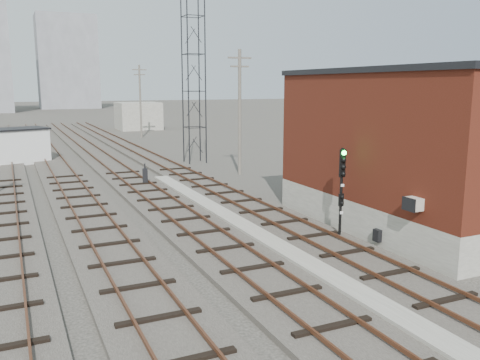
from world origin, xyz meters
TOP-DOWN VIEW (x-y plane):
  - ground at (0.00, 60.00)m, footprint 320.00×320.00m
  - track_right at (2.50, 39.00)m, footprint 3.20×90.00m
  - track_mid_right at (-1.50, 39.00)m, footprint 3.20×90.00m
  - track_mid_left at (-5.50, 39.00)m, footprint 3.20×90.00m
  - track_left at (-9.50, 39.00)m, footprint 3.20×90.00m
  - platform_curb at (0.50, 14.00)m, footprint 0.90×28.00m
  - brick_building at (7.50, 12.00)m, footprint 6.54×12.20m
  - lattice_tower at (5.50, 35.00)m, footprint 1.60×1.60m
  - utility_pole_right_a at (6.50, 28.00)m, footprint 1.80×0.24m
  - utility_pole_right_b at (6.50, 58.00)m, footprint 1.80×0.24m
  - apartment_right at (8.00, 150.00)m, footprint 16.00×12.00m
  - shed_right at (9.00, 70.00)m, footprint 6.00×6.00m
  - signal_mast at (3.70, 11.55)m, footprint 0.40×0.41m
  - switch_stand at (-1.00, 26.34)m, footprint 0.39×0.39m
  - site_trailer at (-9.37, 40.27)m, footprint 7.68×5.16m

SIDE VIEW (x-z plane):
  - ground at x=0.00m, z-range 0.00..0.00m
  - track_right at x=2.50m, z-range -0.09..0.30m
  - track_mid_right at x=-1.50m, z-range -0.09..0.30m
  - track_mid_left at x=-5.50m, z-range -0.09..0.30m
  - track_left at x=-9.50m, z-range -0.09..0.30m
  - platform_curb at x=0.50m, z-range 0.00..0.26m
  - switch_stand at x=-1.00m, z-range -0.04..1.37m
  - site_trailer at x=-9.37m, z-range 0.01..2.99m
  - shed_right at x=9.00m, z-range 0.00..4.00m
  - signal_mast at x=3.70m, z-range 0.33..4.25m
  - brick_building at x=7.50m, z-range 0.02..7.24m
  - utility_pole_right_a at x=6.50m, z-range 0.30..9.30m
  - utility_pole_right_b at x=6.50m, z-range 0.30..9.30m
  - lattice_tower at x=5.50m, z-range 0.00..15.00m
  - apartment_right at x=8.00m, z-range 0.00..26.00m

